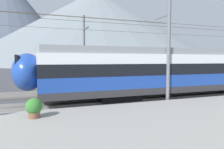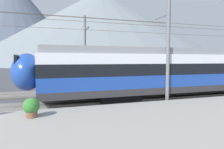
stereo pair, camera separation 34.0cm
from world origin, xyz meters
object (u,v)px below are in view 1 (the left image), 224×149
train_near_platform (206,69)px  catenary_mast_far_side (84,51)px  potted_plant_platform_edge (34,107)px  catenary_mast_mid (168,47)px

train_near_platform → catenary_mast_far_side: (-8.79, 6.74, 1.71)m
train_near_platform → potted_plant_platform_edge: size_ratio=31.44×
catenary_mast_mid → potted_plant_platform_edge: 9.10m
train_near_platform → catenary_mast_mid: bearing=-163.5°
catenary_mast_far_side → catenary_mast_mid: bearing=-63.6°
catenary_mast_mid → catenary_mast_far_side: (-4.04, 8.15, 0.03)m
train_near_platform → catenary_mast_mid: catenary_mast_mid is taller
train_near_platform → catenary_mast_far_side: bearing=142.5°
potted_plant_platform_edge → catenary_mast_mid: bearing=12.7°
potted_plant_platform_edge → catenary_mast_far_side: bearing=66.7°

